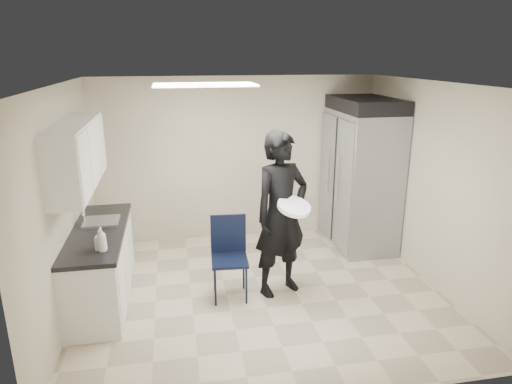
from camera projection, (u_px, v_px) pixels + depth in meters
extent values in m
plane|color=#BBAD93|center=(261.00, 291.00, 5.84)|extent=(4.50, 4.50, 0.00)
plane|color=silver|center=(261.00, 84.00, 5.09)|extent=(4.50, 4.50, 0.00)
plane|color=#BEB39C|center=(237.00, 159.00, 7.35)|extent=(4.50, 0.00, 4.50)
plane|color=#BEB39C|center=(63.00, 206.00, 5.07)|extent=(0.00, 4.00, 4.00)
plane|color=#BEB39C|center=(432.00, 185.00, 5.86)|extent=(0.00, 4.00, 4.00)
cube|color=white|center=(205.00, 85.00, 5.37)|extent=(1.20, 0.60, 0.02)
cube|color=silver|center=(101.00, 267.00, 5.57)|extent=(0.60, 1.90, 0.86)
cube|color=black|center=(97.00, 232.00, 5.43)|extent=(0.64, 1.95, 0.05)
cube|color=gray|center=(102.00, 226.00, 5.68)|extent=(0.42, 0.40, 0.14)
cylinder|color=silver|center=(84.00, 215.00, 5.60)|extent=(0.02, 0.02, 0.24)
cube|color=silver|center=(77.00, 155.00, 5.14)|extent=(0.35, 1.80, 0.75)
cube|color=black|center=(89.00, 152.00, 6.27)|extent=(0.22, 0.30, 0.35)
cube|color=yellow|center=(66.00, 210.00, 5.19)|extent=(0.00, 0.12, 0.07)
cube|color=yellow|center=(70.00, 207.00, 5.39)|extent=(0.00, 0.12, 0.07)
cube|color=gray|center=(361.00, 180.00, 7.06)|extent=(0.80, 1.35, 2.10)
cube|color=black|center=(366.00, 105.00, 6.72)|extent=(0.80, 1.35, 0.20)
cube|color=black|center=(230.00, 261.00, 5.58)|extent=(0.47, 0.47, 0.99)
imported|color=black|center=(281.00, 214.00, 5.58)|extent=(0.89, 0.76, 2.07)
cylinder|color=white|center=(294.00, 207.00, 5.33)|extent=(0.52, 0.52, 0.05)
imported|color=white|center=(102.00, 239.00, 4.81)|extent=(0.11, 0.11, 0.27)
imported|color=silver|center=(100.00, 240.00, 4.86)|extent=(0.10, 0.10, 0.22)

